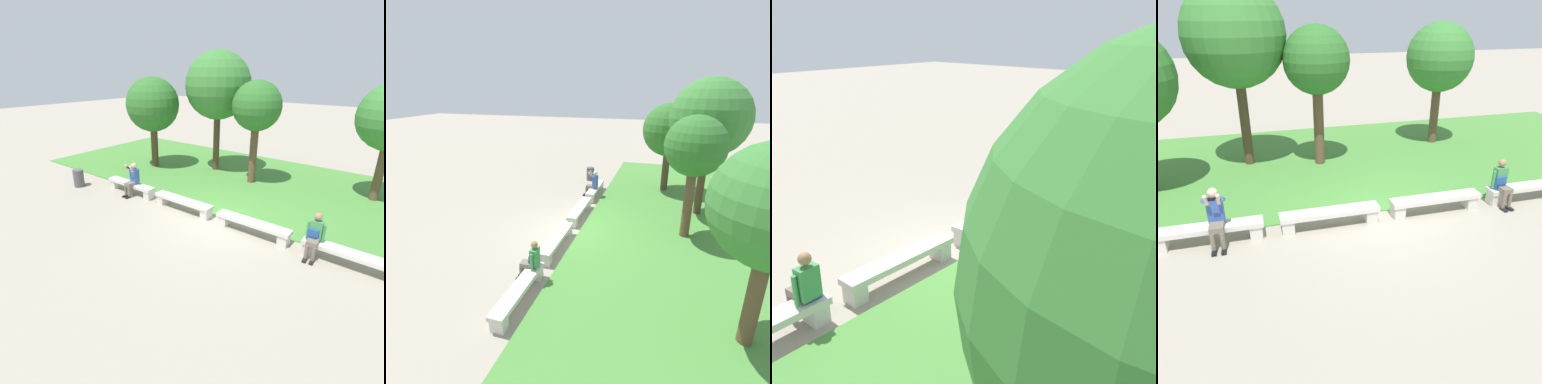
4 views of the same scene
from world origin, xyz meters
The scene contains 13 objects.
ground_plane centered at (0.00, 0.00, 0.00)m, with size 80.00×80.00×0.00m, color gray.
grass_strip centered at (0.00, 4.38, 0.01)m, with size 22.65×8.00×0.03m, color #478438.
bench_main centered at (-4.13, 0.00, 0.31)m, with size 2.39×0.40×0.45m.
bench_near centered at (-1.38, 0.00, 0.31)m, with size 2.39×0.40×0.45m.
bench_mid centered at (1.38, 0.00, 0.31)m, with size 2.39×0.40×0.45m.
bench_far centered at (4.13, 0.00, 0.31)m, with size 2.39×0.40×0.45m.
person_photographer centered at (-3.92, -0.08, 0.74)m, with size 0.48×0.73×1.32m.
person_distant centered at (3.22, -0.07, 0.67)m, with size 0.48×0.69×1.26m.
backpack centered at (3.17, -0.02, 0.63)m, with size 0.28×0.24×0.43m.
tree_behind_wall centered at (-5.95, 3.30, 3.12)m, with size 2.62×2.62×4.47m.
tree_right_background centered at (-0.80, 4.18, 3.29)m, with size 2.06×2.06×4.38m.
tree_far_back centered at (-3.12, 4.77, 4.04)m, with size 3.07×3.07×5.60m.
trash_bin centered at (-6.51, -0.87, 0.38)m, with size 0.44×0.44×0.75m, color #4C4C51.
Camera 1 is at (4.87, -7.56, 4.72)m, focal length 28.00 mm.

